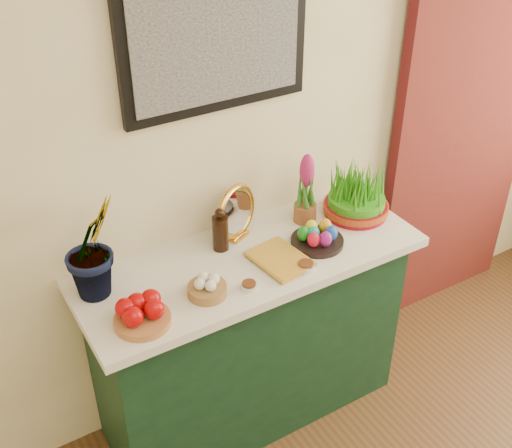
{
  "coord_description": "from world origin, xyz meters",
  "views": [
    {
      "loc": [
        -1.13,
        0.24,
        2.4
      ],
      "look_at": [
        -0.1,
        1.95,
        1.07
      ],
      "focal_mm": 45.0,
      "sensor_mm": 36.0,
      "label": 1
    }
  ],
  "objects": [
    {
      "name": "sideboard",
      "position": [
        -0.1,
        2.0,
        0.42
      ],
      "size": [
        1.3,
        0.45,
        0.85
      ],
      "primitive_type": "cube",
      "color": "#13361E",
      "rests_on": "ground"
    },
    {
      "name": "garlic_basket",
      "position": [
        -0.35,
        1.88,
        0.92
      ],
      "size": [
        0.16,
        0.16,
        0.08
      ],
      "color": "olive",
      "rests_on": "tablecloth"
    },
    {
      "name": "wheatgrass_sabzeh",
      "position": [
        0.45,
        2.03,
        0.99
      ],
      "size": [
        0.28,
        0.28,
        0.23
      ],
      "color": "maroon",
      "rests_on": "tablecloth"
    },
    {
      "name": "hyacinth_pink",
      "position": [
        0.23,
        2.1,
        1.03
      ],
      "size": [
        0.1,
        0.1,
        0.32
      ],
      "color": "brown",
      "rests_on": "tablecloth"
    },
    {
      "name": "egg_plate",
      "position": [
        0.18,
        1.93,
        0.93
      ],
      "size": [
        0.26,
        0.26,
        0.09
      ],
      "color": "black",
      "rests_on": "tablecloth"
    },
    {
      "name": "spice_dish_left",
      "position": [
        -0.2,
        1.83,
        0.9
      ],
      "size": [
        0.06,
        0.06,
        0.03
      ],
      "color": "silver",
      "rests_on": "tablecloth"
    },
    {
      "name": "tablecloth",
      "position": [
        -0.1,
        2.0,
        0.87
      ],
      "size": [
        1.4,
        0.55,
        0.04
      ],
      "primitive_type": "cube",
      "color": "silver",
      "rests_on": "sideboard"
    },
    {
      "name": "hyacinth_green",
      "position": [
        -0.68,
        2.1,
        1.15
      ],
      "size": [
        0.33,
        0.3,
        0.52
      ],
      "primitive_type": "imported",
      "rotation": [
        0.0,
        0.0,
        0.39
      ],
      "color": "#2E7022",
      "rests_on": "tablecloth"
    },
    {
      "name": "spice_dish_right",
      "position": [
        0.05,
        1.82,
        0.9
      ],
      "size": [
        0.07,
        0.07,
        0.03
      ],
      "color": "silver",
      "rests_on": "tablecloth"
    },
    {
      "name": "mirror",
      "position": [
        -0.07,
        2.15,
        1.0
      ],
      "size": [
        0.24,
        0.14,
        0.24
      ],
      "color": "gold",
      "rests_on": "tablecloth"
    },
    {
      "name": "vinegar_cruet",
      "position": [
        -0.17,
        2.11,
        0.97
      ],
      "size": [
        0.06,
        0.06,
        0.19
      ],
      "color": "black",
      "rests_on": "tablecloth"
    },
    {
      "name": "apple_bowl",
      "position": [
        -0.61,
        1.86,
        0.93
      ],
      "size": [
        0.22,
        0.22,
        0.1
      ],
      "color": "#A46534",
      "rests_on": "tablecloth"
    },
    {
      "name": "book",
      "position": [
        -0.11,
        1.9,
        0.91
      ],
      "size": [
        0.19,
        0.26,
        0.03
      ],
      "primitive_type": "imported",
      "rotation": [
        0.0,
        0.0,
        0.13
      ],
      "color": "gold",
      "rests_on": "tablecloth"
    }
  ]
}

